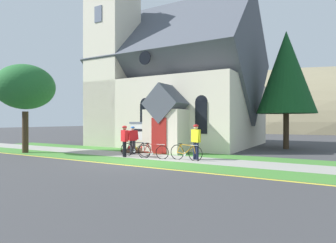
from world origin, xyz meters
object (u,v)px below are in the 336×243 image
(verge_sapling, at_px, (25,87))
(bicycle_green, at_px, (153,151))
(cyclist_in_white_jersey, at_px, (133,138))
(bicycle_silver, at_px, (186,152))
(roadside_conifer, at_px, (286,72))
(bicycle_yellow, at_px, (136,149))
(cyclist_in_blue_jersey, at_px, (124,139))
(church_sign, at_px, (143,132))
(cyclist_in_green_jersey, at_px, (196,139))

(verge_sapling, bearing_deg, bicycle_green, 11.02)
(cyclist_in_white_jersey, bearing_deg, bicycle_green, -24.54)
(bicycle_silver, xyz_separation_m, roadside_conifer, (3.43, 8.43, 4.84))
(bicycle_silver, distance_m, bicycle_green, 1.74)
(bicycle_yellow, xyz_separation_m, verge_sapling, (-6.75, -2.00, 3.56))
(cyclist_in_blue_jersey, bearing_deg, church_sign, 107.16)
(roadside_conifer, bearing_deg, bicycle_green, -120.52)
(cyclist_in_green_jersey, height_order, roadside_conifer, roadside_conifer)
(cyclist_in_blue_jersey, height_order, verge_sapling, verge_sapling)
(bicycle_yellow, relative_size, roadside_conifer, 0.21)
(bicycle_green, distance_m, cyclist_in_green_jersey, 2.28)
(church_sign, relative_size, bicycle_green, 1.28)
(church_sign, xyz_separation_m, roadside_conifer, (7.76, 5.84, 4.02))
(cyclist_in_blue_jersey, bearing_deg, bicycle_green, 7.93)
(bicycle_green, xyz_separation_m, verge_sapling, (-8.14, -1.59, 3.57))
(cyclist_in_blue_jersey, distance_m, roadside_conifer, 12.02)
(roadside_conifer, distance_m, verge_sapling, 16.87)
(church_sign, distance_m, bicycle_silver, 5.11)
(bicycle_yellow, bearing_deg, cyclist_in_white_jersey, 139.47)
(church_sign, bearing_deg, cyclist_in_white_jersey, -71.88)
(cyclist_in_green_jersey, height_order, verge_sapling, verge_sapling)
(cyclist_in_green_jersey, bearing_deg, bicycle_green, -160.20)
(church_sign, bearing_deg, bicycle_green, -47.88)
(cyclist_in_green_jersey, height_order, cyclist_in_blue_jersey, cyclist_in_green_jersey)
(verge_sapling, bearing_deg, cyclist_in_blue_jersey, 11.80)
(cyclist_in_green_jersey, distance_m, cyclist_in_blue_jersey, 3.82)
(cyclist_in_white_jersey, bearing_deg, bicycle_silver, -9.22)
(bicycle_silver, relative_size, cyclist_in_blue_jersey, 1.06)
(cyclist_in_green_jersey, relative_size, roadside_conifer, 0.22)
(cyclist_in_green_jersey, xyz_separation_m, cyclist_in_blue_jersey, (-3.70, -0.97, -0.06))
(cyclist_in_white_jersey, xyz_separation_m, cyclist_in_green_jersey, (4.01, -0.16, 0.10))
(cyclist_in_green_jersey, relative_size, verge_sapling, 0.33)
(cyclist_in_white_jersey, bearing_deg, roadside_conifer, 47.79)
(bicycle_green, xyz_separation_m, bicycle_yellow, (-1.39, 0.41, 0.01))
(cyclist_in_white_jersey, bearing_deg, church_sign, 108.12)
(church_sign, xyz_separation_m, cyclist_in_white_jersey, (0.65, -2.00, -0.27))
(bicycle_green, bearing_deg, verge_sapling, -168.98)
(bicycle_green, distance_m, cyclist_in_blue_jersey, 1.77)
(cyclist_in_green_jersey, xyz_separation_m, roadside_conifer, (3.10, 7.99, 4.19))
(bicycle_silver, distance_m, cyclist_in_white_jersey, 3.76)
(cyclist_in_green_jersey, bearing_deg, bicycle_yellow, -174.60)
(cyclist_in_white_jersey, bearing_deg, cyclist_in_green_jersey, -2.26)
(church_sign, relative_size, bicycle_silver, 1.23)
(verge_sapling, bearing_deg, cyclist_in_green_jersey, 12.84)
(roadside_conifer, bearing_deg, church_sign, -143.04)
(bicycle_green, height_order, roadside_conifer, roadside_conifer)
(bicycle_silver, distance_m, cyclist_in_green_jersey, 0.85)
(church_sign, distance_m, roadside_conifer, 10.51)
(bicycle_silver, xyz_separation_m, verge_sapling, (-9.86, -1.88, 3.55))
(bicycle_green, height_order, cyclist_in_white_jersey, cyclist_in_white_jersey)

